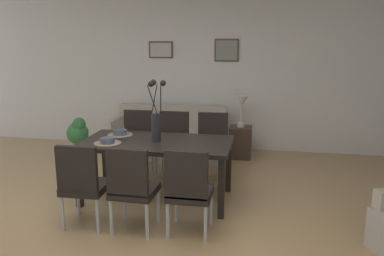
% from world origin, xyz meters
% --- Properties ---
extents(ground_plane, '(9.00, 9.00, 0.00)m').
position_xyz_m(ground_plane, '(0.00, 0.00, 0.00)').
color(ground_plane, tan).
extents(back_wall_panel, '(9.00, 0.10, 2.60)m').
position_xyz_m(back_wall_panel, '(0.00, 3.25, 1.30)').
color(back_wall_panel, silver).
rests_on(back_wall_panel, ground).
extents(dining_table, '(1.80, 0.93, 0.74)m').
position_xyz_m(dining_table, '(-0.01, 0.75, 0.66)').
color(dining_table, black).
rests_on(dining_table, ground).
extents(dining_chair_near_left, '(0.45, 0.45, 0.92)m').
position_xyz_m(dining_chair_near_left, '(-0.56, -0.14, 0.51)').
color(dining_chair_near_left, black).
rests_on(dining_chair_near_left, ground).
extents(dining_chair_near_right, '(0.46, 0.46, 0.92)m').
position_xyz_m(dining_chair_near_right, '(-0.55, 1.62, 0.51)').
color(dining_chair_near_right, black).
rests_on(dining_chair_near_right, ground).
extents(dining_chair_far_left, '(0.45, 0.45, 0.92)m').
position_xyz_m(dining_chair_far_left, '(-0.03, -0.14, 0.51)').
color(dining_chair_far_left, black).
rests_on(dining_chair_far_left, ground).
extents(dining_chair_far_right, '(0.45, 0.45, 0.92)m').
position_xyz_m(dining_chair_far_right, '(-0.01, 1.62, 0.51)').
color(dining_chair_far_right, black).
rests_on(dining_chair_far_right, ground).
extents(dining_chair_mid_left, '(0.44, 0.44, 0.92)m').
position_xyz_m(dining_chair_mid_left, '(0.55, -0.10, 0.51)').
color(dining_chair_mid_left, black).
rests_on(dining_chair_mid_left, ground).
extents(dining_chair_mid_right, '(0.46, 0.46, 0.92)m').
position_xyz_m(dining_chair_mid_right, '(0.55, 1.64, 0.51)').
color(dining_chair_mid_right, black).
rests_on(dining_chair_mid_right, ground).
extents(centerpiece_vase, '(0.21, 0.23, 0.73)m').
position_xyz_m(centerpiece_vase, '(-0.01, 0.75, 1.02)').
color(centerpiece_vase, '#232326').
rests_on(centerpiece_vase, dining_table).
extents(placemat_near_left, '(0.32, 0.32, 0.01)m').
position_xyz_m(placemat_near_left, '(-0.55, 0.54, 0.74)').
color(placemat_near_left, '#7F705B').
rests_on(placemat_near_left, dining_table).
extents(bowl_near_left, '(0.17, 0.17, 0.07)m').
position_xyz_m(bowl_near_left, '(-0.55, 0.54, 0.78)').
color(bowl_near_left, '#475166').
rests_on(bowl_near_left, dining_table).
extents(placemat_near_right, '(0.32, 0.32, 0.01)m').
position_xyz_m(placemat_near_right, '(-0.55, 0.95, 0.74)').
color(placemat_near_right, '#7F705B').
rests_on(placemat_near_right, dining_table).
extents(bowl_near_right, '(0.17, 0.17, 0.07)m').
position_xyz_m(bowl_near_right, '(-0.55, 0.95, 0.78)').
color(bowl_near_right, '#475166').
rests_on(bowl_near_right, dining_table).
extents(sofa, '(1.89, 0.84, 0.80)m').
position_xyz_m(sofa, '(-0.33, 2.64, 0.28)').
color(sofa, '#B2A899').
rests_on(sofa, ground).
extents(side_table, '(0.36, 0.36, 0.52)m').
position_xyz_m(side_table, '(0.88, 2.69, 0.26)').
color(side_table, '#3D2D23').
rests_on(side_table, ground).
extents(table_lamp, '(0.22, 0.22, 0.51)m').
position_xyz_m(table_lamp, '(0.88, 2.69, 0.89)').
color(table_lamp, beige).
rests_on(table_lamp, side_table).
extents(framed_picture_left, '(0.43, 0.03, 0.29)m').
position_xyz_m(framed_picture_left, '(-0.59, 3.18, 1.74)').
color(framed_picture_left, '#473828').
extents(framed_picture_center, '(0.41, 0.03, 0.38)m').
position_xyz_m(framed_picture_center, '(0.57, 3.18, 1.74)').
color(framed_picture_center, '#473828').
extents(potted_plant, '(0.36, 0.36, 0.67)m').
position_xyz_m(potted_plant, '(-1.78, 2.24, 0.37)').
color(potted_plant, silver).
rests_on(potted_plant, ground).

